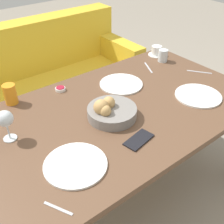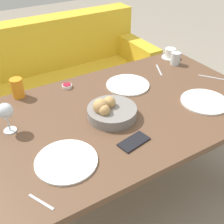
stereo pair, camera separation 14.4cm
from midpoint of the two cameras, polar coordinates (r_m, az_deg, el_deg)
ground_plane at (r=2.01m, az=-0.80°, el=-16.15°), size 10.00×10.00×0.00m
dining_table at (r=1.57m, az=-0.99°, el=-1.68°), size 1.57×0.93×0.71m
couch at (r=2.54m, az=-17.38°, el=3.63°), size 1.89×0.70×0.86m
bread_basket at (r=1.44m, az=-3.20°, el=0.07°), size 0.26×0.26×0.12m
plate_near_left at (r=1.21m, az=-10.89°, el=-10.61°), size 0.27×0.27×0.01m
plate_near_right at (r=1.68m, az=14.78°, el=3.16°), size 0.27×0.27×0.01m
plate_far_center at (r=1.74m, az=-0.51°, el=5.63°), size 0.27×0.27×0.01m
juice_glass at (r=1.66m, az=-22.35°, el=3.29°), size 0.07×0.07×0.11m
water_tumbler at (r=2.05m, az=8.30°, el=11.23°), size 0.07×0.07×0.09m
wine_glass at (r=1.37m, az=-23.75°, el=-1.53°), size 0.08×0.08×0.16m
coffee_cup at (r=2.14m, az=7.10°, el=12.13°), size 0.12×0.12×0.07m
jam_bowl_berry at (r=1.72m, az=-12.84°, el=4.52°), size 0.06×0.06×0.02m
fork_silver at (r=1.96m, az=5.30°, el=8.92°), size 0.08×0.15×0.00m
knife_silver at (r=1.96m, az=15.34°, el=7.79°), size 0.10×0.14×0.00m
spoon_coffee at (r=1.09m, az=-14.84°, el=-18.60°), size 0.06×0.11×0.00m
cell_phone at (r=1.31m, az=2.32°, el=-5.78°), size 0.16×0.10×0.01m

